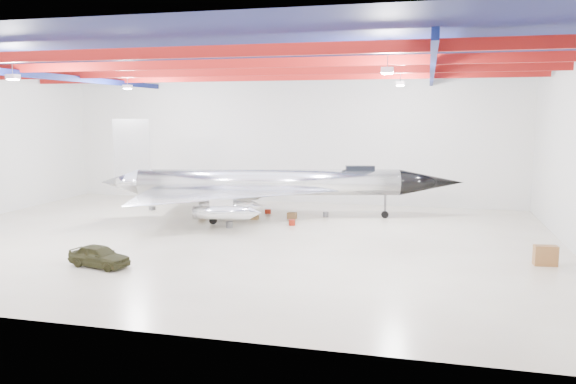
# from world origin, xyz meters

# --- Properties ---
(floor) EXTENTS (40.00, 40.00, 0.00)m
(floor) POSITION_xyz_m (0.00, 0.00, 0.00)
(floor) COLOR beige
(floor) RESTS_ON ground
(wall_back) EXTENTS (40.00, 0.00, 40.00)m
(wall_back) POSITION_xyz_m (0.00, 15.00, 5.50)
(wall_back) COLOR silver
(wall_back) RESTS_ON floor
(ceiling) EXTENTS (40.00, 40.00, 0.00)m
(ceiling) POSITION_xyz_m (0.00, 0.00, 11.00)
(ceiling) COLOR #0A0F38
(ceiling) RESTS_ON wall_back
(ceiling_structure) EXTENTS (39.50, 29.50, 1.08)m
(ceiling_structure) POSITION_xyz_m (0.00, 0.00, 10.32)
(ceiling_structure) COLOR maroon
(ceiling_structure) RESTS_ON ceiling
(jet_aircraft) EXTENTS (26.51, 18.48, 7.32)m
(jet_aircraft) POSITION_xyz_m (0.56, 7.14, 2.40)
(jet_aircraft) COLOR silver
(jet_aircraft) RESTS_ON floor
(jeep) EXTENTS (3.52, 1.97, 1.13)m
(jeep) POSITION_xyz_m (-4.14, -7.73, 0.57)
(jeep) COLOR #313118
(jeep) RESTS_ON floor
(desk) EXTENTS (1.19, 0.68, 1.04)m
(desk) POSITION_xyz_m (17.95, -2.02, 0.52)
(desk) COLOR brown
(desk) RESTS_ON floor
(crate_ply) EXTENTS (0.59, 0.54, 0.34)m
(crate_ply) POSITION_xyz_m (-4.15, 5.80, 0.17)
(crate_ply) COLOR olive
(crate_ply) RESTS_ON floor
(toolbox_red) EXTENTS (0.53, 0.46, 0.32)m
(toolbox_red) POSITION_xyz_m (0.00, 8.94, 0.16)
(toolbox_red) COLOR maroon
(toolbox_red) RESTS_ON floor
(engine_drum) EXTENTS (0.60, 0.60, 0.42)m
(engine_drum) POSITION_xyz_m (-1.04, 3.04, 0.21)
(engine_drum) COLOR #59595B
(engine_drum) RESTS_ON floor
(parts_bin) EXTENTS (0.67, 0.54, 0.45)m
(parts_bin) POSITION_xyz_m (2.32, 7.33, 0.23)
(parts_bin) COLOR olive
(parts_bin) RESTS_ON floor
(crate_small) EXTENTS (0.54, 0.50, 0.31)m
(crate_small) POSITION_xyz_m (-9.49, 8.20, 0.15)
(crate_small) COLOR #59595B
(crate_small) RESTS_ON floor
(tool_chest) EXTENTS (0.50, 0.50, 0.41)m
(tool_chest) POSITION_xyz_m (2.91, 4.88, 0.20)
(tool_chest) COLOR maroon
(tool_chest) RESTS_ON floor
(oil_barrel) EXTENTS (0.61, 0.50, 0.42)m
(oil_barrel) POSITION_xyz_m (-0.31, 6.42, 0.21)
(oil_barrel) COLOR olive
(oil_barrel) RESTS_ON floor
(spares_box) EXTENTS (0.49, 0.49, 0.37)m
(spares_box) POSITION_xyz_m (4.61, 8.67, 0.19)
(spares_box) COLOR #59595B
(spares_box) RESTS_ON floor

